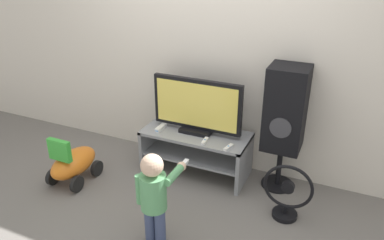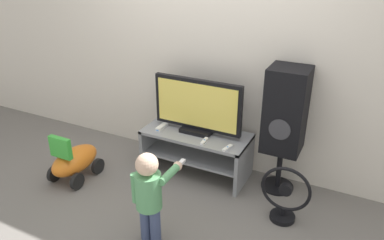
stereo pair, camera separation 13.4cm
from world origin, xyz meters
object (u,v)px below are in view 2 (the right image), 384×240
at_px(child, 149,191).
at_px(floor_fan, 285,197).
at_px(television, 197,107).
at_px(remote_secondary, 204,141).
at_px(remote_primary, 227,148).
at_px(ride_on_toy, 74,160).
at_px(speaker_tower, 286,113).
at_px(game_console, 162,127).

bearing_deg(child, floor_fan, 39.22).
bearing_deg(television, remote_secondary, -46.83).
distance_m(remote_primary, remote_secondary, 0.25).
bearing_deg(remote_secondary, television, 133.17).
height_order(television, child, television).
height_order(television, floor_fan, television).
height_order(remote_primary, remote_secondary, same).
distance_m(television, ride_on_toy, 1.34).
xyz_separation_m(remote_secondary, floor_fan, (0.84, -0.20, -0.23)).
bearing_deg(remote_secondary, floor_fan, -13.25).
xyz_separation_m(television, speaker_tower, (0.83, 0.08, 0.07)).
relative_size(floor_fan, ride_on_toy, 0.92).
relative_size(game_console, ride_on_toy, 0.32).
relative_size(child, ride_on_toy, 1.41).
bearing_deg(television, ride_on_toy, -147.26).
relative_size(television, ride_on_toy, 1.62).
xyz_separation_m(television, floor_fan, (1.00, -0.36, -0.49)).
bearing_deg(child, television, 96.48).
xyz_separation_m(remote_primary, ride_on_toy, (-1.44, -0.47, -0.27)).
height_order(television, remote_secondary, television).
height_order(remote_secondary, ride_on_toy, ride_on_toy).
height_order(television, game_console, television).
distance_m(speaker_tower, ride_on_toy, 2.10).
bearing_deg(floor_fan, speaker_tower, 110.22).
height_order(game_console, remote_secondary, game_console).
xyz_separation_m(speaker_tower, floor_fan, (0.16, -0.44, -0.56)).
height_order(child, ride_on_toy, child).
relative_size(television, floor_fan, 1.76).
height_order(remote_primary, child, child).
xyz_separation_m(remote_secondary, speaker_tower, (0.68, 0.25, 0.33)).
bearing_deg(remote_primary, remote_secondary, 173.52).
xyz_separation_m(speaker_tower, ride_on_toy, (-1.87, -0.75, -0.60)).
relative_size(child, floor_fan, 1.53).
bearing_deg(television, remote_primary, -25.72).
relative_size(remote_primary, speaker_tower, 0.11).
xyz_separation_m(child, speaker_tower, (0.71, 1.16, 0.33)).
distance_m(child, floor_fan, 1.15).
height_order(game_console, ride_on_toy, ride_on_toy).
bearing_deg(remote_secondary, remote_primary, -6.48).
bearing_deg(floor_fan, remote_primary, 164.05).
distance_m(television, remote_primary, 0.51).
relative_size(remote_primary, floor_fan, 0.26).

